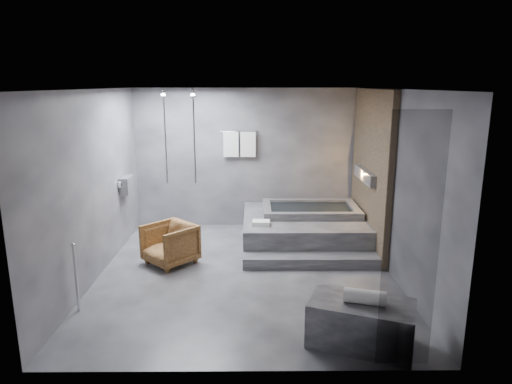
{
  "coord_description": "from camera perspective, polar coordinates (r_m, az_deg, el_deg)",
  "views": [
    {
      "loc": [
        0.11,
        -6.63,
        2.87
      ],
      "look_at": [
        0.16,
        0.3,
        1.23
      ],
      "focal_mm": 32.0,
      "sensor_mm": 36.0,
      "label": 1
    }
  ],
  "objects": [
    {
      "name": "tub_step",
      "position": [
        7.5,
        6.87,
        -8.53
      ],
      "size": [
        2.2,
        0.36,
        0.18
      ],
      "primitive_type": "cube",
      "color": "#373739",
      "rests_on": "ground"
    },
    {
      "name": "driftwood_chair",
      "position": [
        7.59,
        -10.71,
        -6.4
      ],
      "size": [
        1.02,
        1.02,
        0.67
      ],
      "primitive_type": "imported",
      "rotation": [
        0.0,
        0.0,
        -0.77
      ],
      "color": "#472911",
      "rests_on": "ground"
    },
    {
      "name": "rolled_towel",
      "position": [
        5.27,
        13.43,
        -12.62
      ],
      "size": [
        0.48,
        0.29,
        0.16
      ],
      "primitive_type": "cylinder",
      "rotation": [
        0.0,
        1.57,
        -0.28
      ],
      "color": "white",
      "rests_on": "concrete_bench"
    },
    {
      "name": "concrete_bench",
      "position": [
        5.45,
        12.99,
        -15.68
      ],
      "size": [
        1.29,
        1.0,
        0.51
      ],
      "primitive_type": "cube",
      "rotation": [
        0.0,
        0.0,
        -0.37
      ],
      "color": "#353537",
      "rests_on": "ground"
    },
    {
      "name": "tub_deck",
      "position": [
        8.54,
        5.92,
        -4.58
      ],
      "size": [
        2.2,
        2.0,
        0.5
      ],
      "primitive_type": "cube",
      "color": "#373739",
      "rests_on": "ground"
    },
    {
      "name": "deck_towel",
      "position": [
        7.87,
        0.63,
        -3.89
      ],
      "size": [
        0.31,
        0.24,
        0.08
      ],
      "primitive_type": "cube",
      "rotation": [
        0.0,
        0.0,
        -0.08
      ],
      "color": "white",
      "rests_on": "tub_deck"
    },
    {
      "name": "room",
      "position": [
        6.97,
        1.92,
        3.93
      ],
      "size": [
        5.0,
        5.04,
        2.82
      ],
      "color": "#313134",
      "rests_on": "ground"
    }
  ]
}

